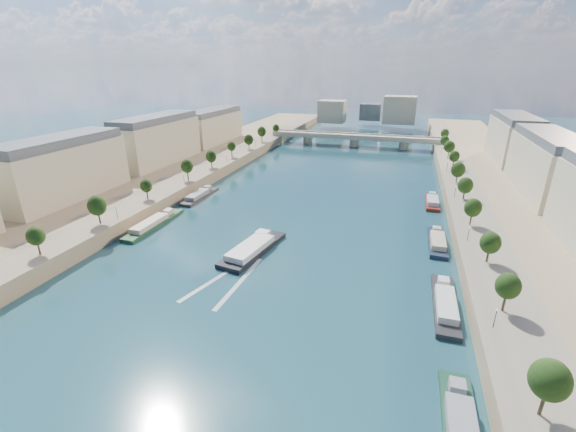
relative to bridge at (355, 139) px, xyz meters
The scene contains 16 objects.
ground 136.00m from the bridge, 90.00° to the right, with size 700.00×700.00×0.00m, color #0B2733.
quay_left 153.82m from the bridge, 117.91° to the right, with size 44.00×520.00×5.00m, color #9E8460.
quay_right 153.82m from the bridge, 62.09° to the right, with size 44.00×520.00×5.00m, color #9E8460.
pave_left 147.38m from the bridge, 112.75° to the right, with size 14.00×520.00×0.10m, color gray.
pave_right 147.38m from the bridge, 67.25° to the right, with size 14.00×520.00×0.10m, color gray.
trees_left 144.86m from the bridge, 112.33° to the right, with size 4.80×268.80×8.26m.
trees_right 137.50m from the bridge, 66.40° to the right, with size 4.80×268.80×8.26m.
lamps_left 155.09m from the bridge, 109.79° to the right, with size 0.36×200.36×4.28m.
lamps_right 141.07m from the bridge, 68.15° to the right, with size 0.36×200.36×4.28m.
buildings_left 150.69m from the bridge, 124.45° to the right, with size 16.00×226.00×23.20m.
skyline 84.22m from the bridge, 87.81° to the left, with size 79.00×42.00×22.00m.
bridge is the anchor object (origin of this frame).
tour_barge 165.75m from the bridge, 92.18° to the right, with size 11.98×27.81×3.72m.
wake 182.38m from the bridge, 91.98° to the right, with size 11.78×26.03×0.04m.
moored_barges_left 195.02m from the bridge, 103.50° to the right, with size 5.00×155.56×3.60m.
moored_barges_right 186.73m from the bridge, 75.89° to the right, with size 5.00×161.18×3.60m.
Camera 1 is at (33.22, -23.02, 51.06)m, focal length 24.00 mm.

